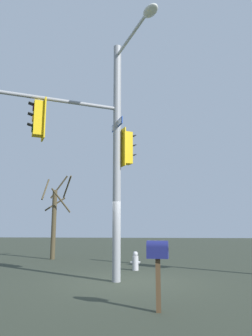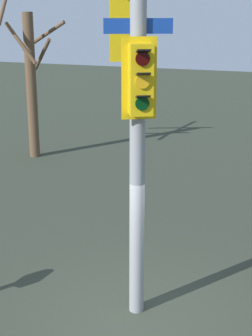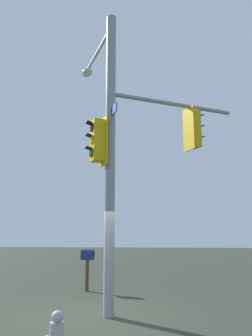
# 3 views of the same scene
# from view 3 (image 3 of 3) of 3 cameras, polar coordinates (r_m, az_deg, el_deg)

# --- Properties ---
(ground_plane) EXTENTS (80.00, 80.00, 0.00)m
(ground_plane) POSITION_cam_3_polar(r_m,az_deg,el_deg) (8.47, -5.50, -24.68)
(ground_plane) COLOR #32392C
(main_signal_pole_assembly) EXTENTS (5.02, 3.23, 8.03)m
(main_signal_pole_assembly) POSITION_cam_3_polar(r_m,az_deg,el_deg) (8.98, -0.31, 5.49)
(main_signal_pole_assembly) COLOR gray
(main_signal_pole_assembly) RESTS_ON ground
(fire_hydrant) EXTENTS (0.38, 0.24, 0.73)m
(fire_hydrant) POSITION_cam_3_polar(r_m,az_deg,el_deg) (5.97, -12.02, -26.81)
(fire_hydrant) COLOR #B2B2B7
(fire_hydrant) RESTS_ON ground
(mailbox) EXTENTS (0.46, 0.29, 1.41)m
(mailbox) POSITION_cam_3_polar(r_m,az_deg,el_deg) (11.97, -6.74, -15.38)
(mailbox) COLOR #4C3823
(mailbox) RESTS_ON ground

